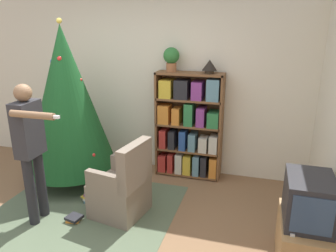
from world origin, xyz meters
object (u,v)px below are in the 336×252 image
at_px(table_lamp, 210,66).
at_px(bookshelf, 189,127).
at_px(christmas_tree, 67,100).
at_px(armchair, 122,189).
at_px(television, 309,200).
at_px(potted_plant, 171,58).
at_px(standing_person, 31,144).

bearing_deg(table_lamp, bookshelf, -178.15).
distance_m(christmas_tree, table_lamp, 1.95).
relative_size(christmas_tree, armchair, 2.42).
xyz_separation_m(christmas_tree, armchair, (1.03, -0.60, -0.86)).
relative_size(television, table_lamp, 2.67).
bearing_deg(christmas_tree, television, -17.54).
bearing_deg(potted_plant, armchair, -100.74).
bearing_deg(christmas_tree, standing_person, -81.28).
distance_m(television, potted_plant, 2.53).
bearing_deg(television, bookshelf, 132.06).
bearing_deg(standing_person, armchair, 111.98).
height_order(television, christmas_tree, christmas_tree).
bearing_deg(bookshelf, television, -47.94).
bearing_deg(bookshelf, christmas_tree, -157.21).
bearing_deg(table_lamp, standing_person, -135.50).
height_order(television, standing_person, standing_person).
height_order(armchair, standing_person, standing_person).
xyz_separation_m(armchair, standing_person, (-0.88, -0.36, 0.61)).
height_order(christmas_tree, armchair, christmas_tree).
bearing_deg(television, table_lamp, 126.37).
distance_m(christmas_tree, potted_plant, 1.51).
relative_size(armchair, potted_plant, 2.80).
distance_m(television, armchair, 2.00).
distance_m(standing_person, potted_plant, 2.11).
xyz_separation_m(standing_person, table_lamp, (1.64, 1.61, 0.69)).
bearing_deg(potted_plant, bookshelf, -1.74).
distance_m(armchair, standing_person, 1.13).
bearing_deg(armchair, television, 89.93).
relative_size(bookshelf, table_lamp, 7.60).
bearing_deg(armchair, table_lamp, 158.41).
height_order(christmas_tree, standing_person, christmas_tree).
relative_size(bookshelf, christmas_tree, 0.68).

